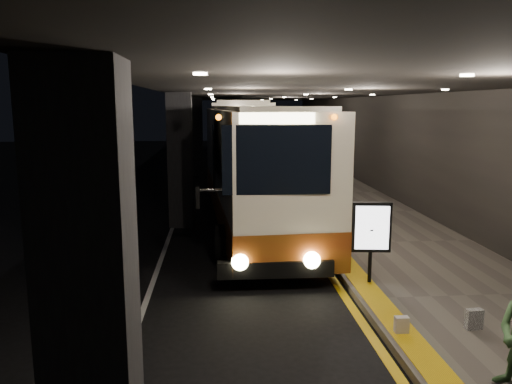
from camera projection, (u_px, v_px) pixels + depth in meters
name	position (u px, v px, depth m)	size (l,w,h in m)	color
ground	(230.00, 261.00, 12.98)	(90.00, 90.00, 0.00)	black
lane_line_white	(176.00, 219.00, 17.75)	(0.12, 50.00, 0.01)	silver
kerb_stripe_yellow	(291.00, 217.00, 18.07)	(0.18, 50.00, 0.01)	gold
sidewalk	(356.00, 214.00, 18.24)	(4.50, 50.00, 0.15)	#514C44
tactile_strip	(305.00, 212.00, 18.08)	(0.50, 50.00, 0.01)	gold
terminal_wall	(420.00, 133.00, 17.92)	(0.10, 50.00, 6.00)	black
support_columns	(181.00, 160.00, 16.41)	(0.80, 24.80, 4.40)	black
canopy	(297.00, 87.00, 17.29)	(9.00, 50.00, 0.40)	black
coach_main	(254.00, 172.00, 16.28)	(3.28, 12.47, 3.86)	beige
coach_second	(241.00, 142.00, 27.71)	(3.11, 13.09, 4.09)	beige
passenger_boarding	(347.00, 211.00, 14.32)	(0.60, 0.40, 1.66)	#BD586F
bag_polka	(474.00, 319.00, 8.64)	(0.30, 0.13, 0.36)	black
bag_plain	(401.00, 325.00, 8.50)	(0.23, 0.14, 0.29)	#B9B1AD
info_sign	(371.00, 229.00, 10.74)	(0.85, 0.21, 1.79)	black
stanchion_post	(370.00, 256.00, 10.87)	(0.05, 0.05, 1.19)	black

